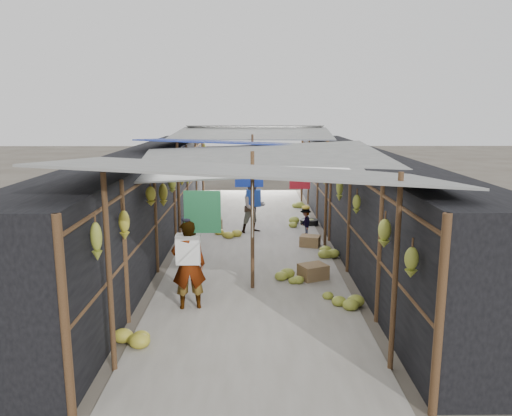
{
  "coord_description": "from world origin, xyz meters",
  "views": [
    {
      "loc": [
        0.0,
        -5.98,
        3.35
      ],
      "look_at": [
        0.08,
        4.55,
        1.25
      ],
      "focal_mm": 35.0,
      "sensor_mm": 36.0,
      "label": 1
    }
  ],
  "objects_px": {
    "black_basin": "(309,222)",
    "shopper_blue": "(253,207)",
    "vendor_elderly": "(189,265)",
    "vendor_seated": "(306,222)",
    "crate_near": "(313,272)"
  },
  "relations": [
    {
      "from": "shopper_blue",
      "to": "vendor_seated",
      "type": "height_order",
      "value": "shopper_blue"
    },
    {
      "from": "black_basin",
      "to": "shopper_blue",
      "type": "height_order",
      "value": "shopper_blue"
    },
    {
      "from": "crate_near",
      "to": "shopper_blue",
      "type": "height_order",
      "value": "shopper_blue"
    },
    {
      "from": "black_basin",
      "to": "shopper_blue",
      "type": "distance_m",
      "value": 1.98
    },
    {
      "from": "crate_near",
      "to": "black_basin",
      "type": "height_order",
      "value": "crate_near"
    },
    {
      "from": "black_basin",
      "to": "vendor_seated",
      "type": "height_order",
      "value": "vendor_seated"
    },
    {
      "from": "vendor_elderly",
      "to": "shopper_blue",
      "type": "height_order",
      "value": "vendor_elderly"
    },
    {
      "from": "crate_near",
      "to": "vendor_seated",
      "type": "distance_m",
      "value": 3.43
    },
    {
      "from": "black_basin",
      "to": "vendor_elderly",
      "type": "bearing_deg",
      "value": -113.68
    },
    {
      "from": "black_basin",
      "to": "crate_near",
      "type": "bearing_deg",
      "value": -95.51
    },
    {
      "from": "crate_near",
      "to": "black_basin",
      "type": "bearing_deg",
      "value": 59.88
    },
    {
      "from": "black_basin",
      "to": "vendor_elderly",
      "type": "relative_size",
      "value": 0.34
    },
    {
      "from": "vendor_elderly",
      "to": "shopper_blue",
      "type": "relative_size",
      "value": 1.09
    },
    {
      "from": "vendor_elderly",
      "to": "shopper_blue",
      "type": "xyz_separation_m",
      "value": [
        1.1,
        5.33,
        -0.06
      ]
    },
    {
      "from": "black_basin",
      "to": "vendor_seated",
      "type": "distance_m",
      "value": 1.42
    }
  ]
}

